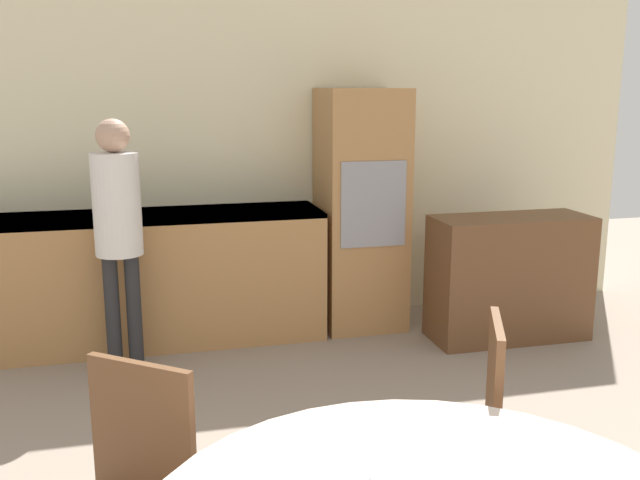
{
  "coord_description": "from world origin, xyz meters",
  "views": [
    {
      "loc": [
        -0.8,
        -0.21,
        1.77
      ],
      "look_at": [
        -0.05,
        2.77,
        1.1
      ],
      "focal_mm": 40.0,
      "sensor_mm": 36.0,
      "label": 1
    }
  ],
  "objects": [
    {
      "name": "person_standing",
      "position": [
        -0.96,
        4.23,
        0.99
      ],
      "size": [
        0.29,
        0.29,
        1.58
      ],
      "color": "#262628",
      "rests_on": "ground_plane"
    },
    {
      "name": "oven_unit",
      "position": [
        0.74,
        4.72,
        0.88
      ],
      "size": [
        0.59,
        0.59,
        1.75
      ],
      "color": "#AD7A47",
      "rests_on": "ground_plane"
    },
    {
      "name": "chair_far_right",
      "position": [
        0.31,
        2.01,
        0.53
      ],
      "size": [
        0.53,
        0.53,
        0.95
      ],
      "rotation": [
        0.0,
        0.0,
        4.29
      ],
      "color": "brown",
      "rests_on": "ground_plane"
    },
    {
      "name": "wall_back",
      "position": [
        0.0,
        5.05,
        1.3
      ],
      "size": [
        6.16,
        0.05,
        2.6
      ],
      "color": "beige",
      "rests_on": "ground_plane"
    },
    {
      "name": "sideboard",
      "position": [
        1.68,
        4.17,
        0.44
      ],
      "size": [
        1.11,
        0.45,
        0.88
      ],
      "color": "brown",
      "rests_on": "ground_plane"
    },
    {
      "name": "kitchen_counter",
      "position": [
        -0.91,
        4.71,
        0.47
      ],
      "size": [
        2.64,
        0.6,
        0.91
      ],
      "color": "#AD7A47",
      "rests_on": "ground_plane"
    }
  ]
}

